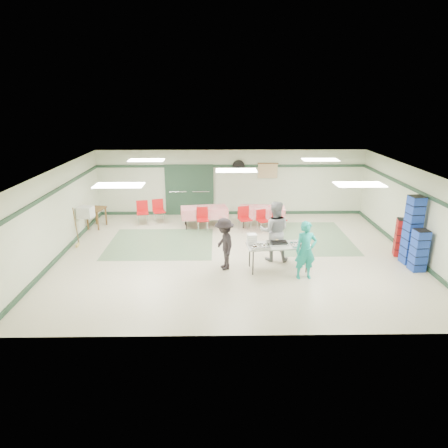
{
  "coord_description": "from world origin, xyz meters",
  "views": [
    {
      "loc": [
        -0.55,
        -11.74,
        4.82
      ],
      "look_at": [
        -0.37,
        -0.3,
        1.1
      ],
      "focal_mm": 32.0,
      "sensor_mm": 36.0,
      "label": 1
    }
  ],
  "objects_px": {
    "volunteer_dark": "(224,244)",
    "printer_table": "(96,211)",
    "chair_loose_a": "(158,209)",
    "crate_stack_blue_b": "(419,250)",
    "office_printer": "(86,212)",
    "serving_table": "(278,246)",
    "crate_stack_red": "(402,238)",
    "chair_a": "(262,218)",
    "volunteer_grey": "(274,231)",
    "dining_table_a": "(262,212)",
    "broom": "(76,226)",
    "chair_d": "(203,217)",
    "dining_table_b": "(204,212)",
    "chair_b": "(244,216)",
    "crate_stack_blue_a": "(412,230)",
    "chair_loose_b": "(142,210)",
    "volunteer_teal": "(306,250)",
    "chair_c": "(278,217)"
  },
  "relations": [
    {
      "from": "crate_stack_blue_b",
      "to": "broom",
      "type": "bearing_deg",
      "value": 168.56
    },
    {
      "from": "volunteer_dark",
      "to": "chair_c",
      "type": "relative_size",
      "value": 1.7
    },
    {
      "from": "chair_loose_b",
      "to": "crate_stack_red",
      "type": "distance_m",
      "value": 9.23
    },
    {
      "from": "chair_loose_a",
      "to": "broom",
      "type": "xyz_separation_m",
      "value": [
        -2.35,
        -2.53,
        0.12
      ]
    },
    {
      "from": "crate_stack_blue_b",
      "to": "broom",
      "type": "distance_m",
      "value": 10.59
    },
    {
      "from": "chair_b",
      "to": "chair_c",
      "type": "distance_m",
      "value": 1.26
    },
    {
      "from": "chair_b",
      "to": "printer_table",
      "type": "xyz_separation_m",
      "value": [
        -5.56,
        0.52,
        0.06
      ]
    },
    {
      "from": "volunteer_dark",
      "to": "printer_table",
      "type": "xyz_separation_m",
      "value": [
        -4.78,
        3.88,
        -0.13
      ]
    },
    {
      "from": "crate_stack_red",
      "to": "broom",
      "type": "distance_m",
      "value": 10.43
    },
    {
      "from": "serving_table",
      "to": "crate_stack_red",
      "type": "distance_m",
      "value": 4.11
    },
    {
      "from": "crate_stack_blue_a",
      "to": "crate_stack_red",
      "type": "distance_m",
      "value": 0.73
    },
    {
      "from": "crate_stack_red",
      "to": "volunteer_grey",
      "type": "bearing_deg",
      "value": -176.07
    },
    {
      "from": "volunteer_dark",
      "to": "chair_loose_a",
      "type": "distance_m",
      "value": 5.08
    },
    {
      "from": "volunteer_dark",
      "to": "chair_d",
      "type": "distance_m",
      "value": 3.45
    },
    {
      "from": "volunteer_teal",
      "to": "chair_c",
      "type": "relative_size",
      "value": 1.81
    },
    {
      "from": "volunteer_teal",
      "to": "volunteer_grey",
      "type": "height_order",
      "value": "volunteer_grey"
    },
    {
      "from": "serving_table",
      "to": "dining_table_b",
      "type": "distance_m",
      "value": 4.59
    },
    {
      "from": "volunteer_dark",
      "to": "chair_loose_b",
      "type": "bearing_deg",
      "value": -158.68
    },
    {
      "from": "dining_table_a",
      "to": "volunteer_teal",
      "type": "bearing_deg",
      "value": -76.89
    },
    {
      "from": "dining_table_b",
      "to": "crate_stack_red",
      "type": "bearing_deg",
      "value": -34.26
    },
    {
      "from": "printer_table",
      "to": "serving_table",
      "type": "bearing_deg",
      "value": -20.65
    },
    {
      "from": "serving_table",
      "to": "chair_loose_a",
      "type": "bearing_deg",
      "value": 126.77
    },
    {
      "from": "dining_table_a",
      "to": "crate_stack_blue_b",
      "type": "distance_m",
      "value": 5.77
    },
    {
      "from": "serving_table",
      "to": "chair_d",
      "type": "bearing_deg",
      "value": 118.27
    },
    {
      "from": "chair_b",
      "to": "crate_stack_blue_b",
      "type": "xyz_separation_m",
      "value": [
        4.74,
        -3.58,
        0.05
      ]
    },
    {
      "from": "volunteer_grey",
      "to": "chair_a",
      "type": "xyz_separation_m",
      "value": [
        -0.07,
        2.72,
        -0.43
      ]
    },
    {
      "from": "dining_table_a",
      "to": "office_printer",
      "type": "relative_size",
      "value": 3.56
    },
    {
      "from": "chair_d",
      "to": "chair_a",
      "type": "bearing_deg",
      "value": -6.52
    },
    {
      "from": "chair_loose_a",
      "to": "crate_stack_blue_b",
      "type": "bearing_deg",
      "value": -49.36
    },
    {
      "from": "volunteer_grey",
      "to": "chair_a",
      "type": "bearing_deg",
      "value": -82.68
    },
    {
      "from": "volunteer_dark",
      "to": "crate_stack_blue_a",
      "type": "distance_m",
      "value": 5.54
    },
    {
      "from": "volunteer_grey",
      "to": "dining_table_a",
      "type": "distance_m",
      "value": 3.32
    },
    {
      "from": "chair_loose_a",
      "to": "crate_stack_blue_a",
      "type": "bearing_deg",
      "value": -46.39
    },
    {
      "from": "crate_stack_blue_a",
      "to": "broom",
      "type": "bearing_deg",
      "value": 171.45
    },
    {
      "from": "chair_d",
      "to": "chair_loose_a",
      "type": "distance_m",
      "value": 2.05
    },
    {
      "from": "chair_c",
      "to": "chair_d",
      "type": "height_order",
      "value": "chair_d"
    },
    {
      "from": "volunteer_dark",
      "to": "chair_a",
      "type": "xyz_separation_m",
      "value": [
        1.44,
        3.35,
        -0.27
      ]
    },
    {
      "from": "crate_stack_blue_b",
      "to": "chair_loose_a",
      "type": "bearing_deg",
      "value": 150.02
    },
    {
      "from": "printer_table",
      "to": "crate_stack_blue_a",
      "type": "bearing_deg",
      "value": -7.56
    },
    {
      "from": "dining_table_b",
      "to": "chair_loose_a",
      "type": "bearing_deg",
      "value": 156.66
    },
    {
      "from": "chair_d",
      "to": "office_printer",
      "type": "distance_m",
      "value": 4.1
    },
    {
      "from": "crate_stack_blue_b",
      "to": "volunteer_grey",
      "type": "bearing_deg",
      "value": 168.07
    },
    {
      "from": "dining_table_b",
      "to": "chair_d",
      "type": "distance_m",
      "value": 0.57
    },
    {
      "from": "dining_table_a",
      "to": "office_printer",
      "type": "xyz_separation_m",
      "value": [
        -6.28,
        -1.2,
        0.37
      ]
    },
    {
      "from": "dining_table_a",
      "to": "broom",
      "type": "xyz_separation_m",
      "value": [
        -6.36,
        -2.05,
        0.13
      ]
    },
    {
      "from": "chair_loose_a",
      "to": "office_printer",
      "type": "distance_m",
      "value": 2.85
    },
    {
      "from": "volunteer_grey",
      "to": "chair_loose_b",
      "type": "distance_m",
      "value": 5.85
    },
    {
      "from": "volunteer_grey",
      "to": "printer_table",
      "type": "bearing_deg",
      "value": -21.51
    },
    {
      "from": "chair_b",
      "to": "chair_d",
      "type": "relative_size",
      "value": 1.02
    },
    {
      "from": "volunteer_grey",
      "to": "dining_table_b",
      "type": "bearing_deg",
      "value": -50.33
    }
  ]
}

